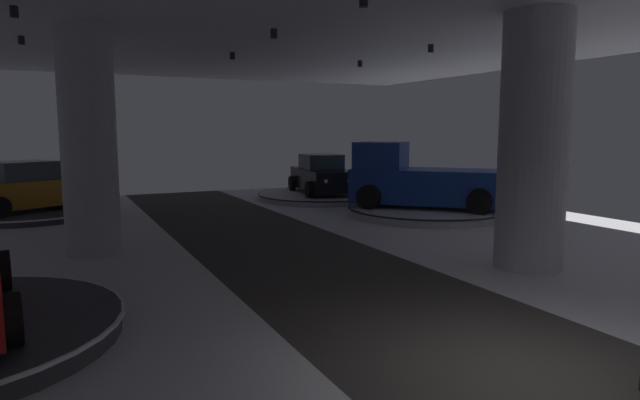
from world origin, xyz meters
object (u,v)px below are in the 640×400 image
at_px(column_left, 89,141).
at_px(display_platform_deep_right, 322,195).
at_px(column_right, 533,143).
at_px(pickup_truck_far_right, 419,181).
at_px(display_car_deep_left, 28,188).
at_px(display_car_deep_right, 322,176).
at_px(display_platform_far_right, 427,210).
at_px(display_platform_deep_left, 30,213).

xyz_separation_m(column_left, display_platform_deep_right, (9.80, 7.18, -2.61)).
bearing_deg(column_right, column_left, 146.53).
bearing_deg(column_right, pickup_truck_far_right, 72.11).
height_order(display_car_deep_left, display_car_deep_right, display_car_deep_right).
bearing_deg(display_car_deep_right, column_left, -143.68).
bearing_deg(column_left, display_car_deep_left, 103.19).
xyz_separation_m(column_right, display_car_deep_right, (1.24, 12.87, -1.74)).
bearing_deg(display_platform_far_right, column_right, -110.07).
xyz_separation_m(column_left, pickup_truck_far_right, (10.91, 1.59, -1.53)).
distance_m(display_platform_far_right, display_car_deep_right, 6.05).
xyz_separation_m(display_car_deep_left, display_platform_deep_right, (11.47, 0.04, -0.86)).
xyz_separation_m(display_platform_deep_left, display_platform_deep_right, (11.44, 0.03, 0.00)).
height_order(column_right, display_platform_deep_right, column_right).
bearing_deg(display_platform_deep_right, column_right, -95.48).
distance_m(column_left, display_platform_deep_left, 7.78).
height_order(display_platform_deep_left, display_car_deep_right, display_car_deep_right).
bearing_deg(pickup_truck_far_right, display_platform_deep_left, 156.14).
xyz_separation_m(column_right, display_platform_far_right, (2.57, 7.03, -2.59)).
relative_size(display_platform_far_right, display_car_deep_left, 1.25).
xyz_separation_m(pickup_truck_far_right, display_car_deep_right, (-1.11, 5.61, -0.21)).
xyz_separation_m(display_car_deep_left, display_car_deep_right, (11.47, 0.08, 0.01)).
height_order(column_left, display_platform_far_right, column_left).
height_order(column_left, pickup_truck_far_right, column_left).
height_order(display_platform_far_right, display_car_deep_right, display_car_deep_right).
height_order(column_left, column_right, same).
height_order(pickup_truck_far_right, display_car_deep_left, pickup_truck_far_right).
bearing_deg(column_right, display_car_deep_left, 128.66).
distance_m(pickup_truck_far_right, display_car_deep_left, 13.74).
xyz_separation_m(display_platform_far_right, display_platform_deep_right, (-1.34, 5.81, -0.02)).
bearing_deg(display_platform_far_right, pickup_truck_far_right, 134.45).
bearing_deg(display_car_deep_left, column_right, -51.34).
bearing_deg(display_car_deep_left, display_platform_deep_left, 28.33).
bearing_deg(display_platform_deep_right, column_left, -143.78).
relative_size(pickup_truck_far_right, display_platform_deep_left, 1.05).
xyz_separation_m(column_right, display_platform_deep_left, (-10.21, 12.81, -2.61)).
bearing_deg(display_platform_deep_left, display_car_deep_right, 0.30).
relative_size(display_platform_deep_left, display_car_deep_left, 1.10).
distance_m(display_platform_deep_left, display_car_deep_left, 0.87).
distance_m(display_platform_far_right, display_car_deep_left, 14.07).
xyz_separation_m(display_platform_far_right, pickup_truck_far_right, (-0.22, 0.23, 1.06)).
height_order(pickup_truck_far_right, display_platform_deep_right, pickup_truck_far_right).
relative_size(display_platform_far_right, display_car_deep_right, 1.28).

